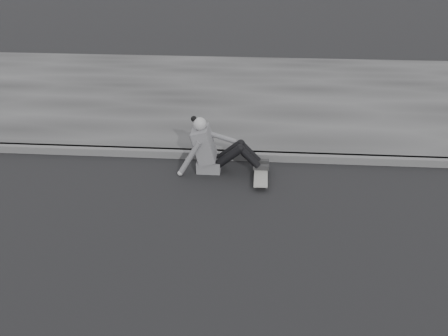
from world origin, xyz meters
name	(u,v)px	position (x,y,z in m)	size (l,w,h in m)	color
ground	(288,258)	(0.00, 0.00, 0.00)	(80.00, 80.00, 0.00)	black
curb	(282,157)	(0.00, 2.58, 0.06)	(24.00, 0.16, 0.12)	#4F4F4F
sidewalk	(279,96)	(0.00, 5.60, 0.06)	(24.00, 6.00, 0.12)	#363636
skateboard	(261,175)	(-0.34, 1.90, 0.07)	(0.20, 0.78, 0.09)	gray
seated_woman	(213,149)	(-1.07, 2.15, 0.36)	(1.38, 0.46, 0.88)	#5A5A5C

